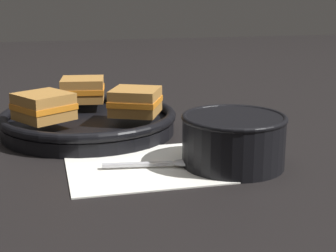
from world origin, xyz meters
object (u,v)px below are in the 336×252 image
skillet (89,122)px  sandwich_near_left (83,89)px  sandwich_near_right (44,106)px  soup_bowl (234,137)px  sandwich_far_left (135,101)px  spoon (175,163)px

skillet → sandwich_near_left: size_ratio=3.37×
sandwich_near_right → sandwich_near_left: bearing=60.7°
soup_bowl → sandwich_far_left: size_ratio=1.41×
skillet → sandwich_far_left: (0.08, -0.05, 0.04)m
skillet → sandwich_near_right: size_ratio=2.79×
soup_bowl → sandwich_near_right: 0.34m
soup_bowl → skillet: bearing=128.9°
sandwich_near_right → spoon: bearing=-44.8°
sandwich_near_left → sandwich_near_right: bearing=-119.3°
soup_bowl → spoon: soup_bowl is taller
sandwich_near_right → sandwich_far_left: 0.16m
spoon → sandwich_near_left: size_ratio=1.61×
soup_bowl → spoon: (-0.09, 0.01, -0.04)m
spoon → skillet: size_ratio=0.48×
sandwich_near_left → sandwich_near_right: same height
spoon → sandwich_far_left: size_ratio=1.38×
skillet → sandwich_near_left: sandwich_near_left is taller
sandwich_near_right → sandwich_far_left: (0.16, 0.00, 0.00)m
soup_bowl → spoon: size_ratio=1.02×
soup_bowl → skillet: soup_bowl is taller
sandwich_far_left → sandwich_near_right: bearing=-179.3°
spoon → skillet: bearing=122.2°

